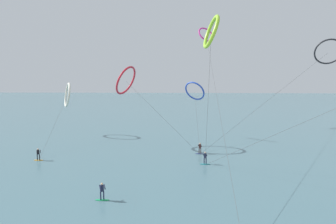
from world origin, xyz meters
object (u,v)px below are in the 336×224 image
at_px(surfer_amber, 38,155).
at_px(surfer_navy, 200,149).
at_px(kite_magenta, 206,35).
at_px(kite_lime, 211,32).
at_px(kite_crimson, 126,80).
at_px(surfer_emerald, 102,193).
at_px(kite_charcoal, 328,52).
at_px(kite_cobalt, 195,91).
at_px(kite_ivory, 67,95).
at_px(surfer_teal, 205,159).

height_order(surfer_amber, surfer_navy, same).
bearing_deg(kite_magenta, kite_lime, -126.45).
height_order(surfer_navy, kite_magenta, kite_magenta).
distance_m(surfer_amber, kite_crimson, 17.43).
relative_size(surfer_emerald, surfer_navy, 1.00).
xyz_separation_m(surfer_emerald, kite_crimson, (-1.84, 21.36, 10.26)).
relative_size(kite_charcoal, kite_cobalt, 1.81).
bearing_deg(kite_magenta, kite_ivory, 174.72).
distance_m(surfer_navy, kite_magenta, 34.98).
bearing_deg(kite_ivory, kite_lime, 20.97).
xyz_separation_m(surfer_navy, kite_crimson, (-12.05, 4.73, 10.26)).
relative_size(surfer_emerald, kite_magenta, 0.03).
xyz_separation_m(surfer_teal, kite_charcoal, (22.65, 15.20, 15.26)).
bearing_deg(surfer_amber, kite_crimson, -164.25).
distance_m(surfer_amber, kite_ivory, 19.22).
relative_size(surfer_teal, kite_lime, 0.09).
relative_size(kite_charcoal, kite_lime, 1.37).
bearing_deg(kite_ivory, surfer_amber, -20.28).
bearing_deg(kite_crimson, kite_cobalt, 140.25).
bearing_deg(kite_ivory, kite_crimson, 28.86).
bearing_deg(surfer_navy, kite_lime, -62.61).
distance_m(surfer_teal, kite_charcoal, 31.25).
bearing_deg(surfer_emerald, kite_ivory, -89.99).
xyz_separation_m(surfer_amber, kite_lime, (23.22, -3.99, 15.88)).
xyz_separation_m(surfer_navy, kite_magenta, (2.95, 27.79, 21.04)).
bearing_deg(kite_ivory, surfer_navy, 33.45).
distance_m(surfer_emerald, kite_ivory, 34.21).
distance_m(surfer_amber, kite_cobalt, 28.93).
distance_m(kite_crimson, kite_charcoal, 35.81).
relative_size(kite_crimson, kite_ivory, 0.70).
bearing_deg(kite_crimson, surfer_emerald, 23.59).
xyz_separation_m(surfer_navy, kite_ivory, (-25.54, 13.06, 7.32)).
distance_m(surfer_emerald, kite_magenta, 50.88).
bearing_deg(kite_crimson, surfer_navy, 87.20).
bearing_deg(kite_magenta, surfer_amber, -161.10).
height_order(kite_lime, kite_magenta, kite_magenta).
xyz_separation_m(kite_crimson, kite_charcoal, (35.05, 5.34, 5.00)).
xyz_separation_m(surfer_amber, kite_cobalt, (22.37, 16.41, 8.20)).
height_order(surfer_emerald, surfer_navy, same).
bearing_deg(surfer_navy, kite_ivory, 176.82).
height_order(surfer_teal, kite_charcoal, kite_charcoal).
bearing_deg(kite_crimson, kite_lime, 62.23).
relative_size(kite_crimson, kite_lime, 0.75).
bearing_deg(surfer_emerald, kite_crimson, -112.38).
bearing_deg(kite_lime, kite_crimson, -145.15).
height_order(kite_ivory, kite_lime, kite_lime).
distance_m(surfer_emerald, kite_lime, 20.83).
height_order(surfer_amber, kite_crimson, kite_crimson).
xyz_separation_m(kite_ivory, kite_cobalt, (25.20, -1.13, 0.88)).
bearing_deg(surfer_emerald, kite_magenta, -133.81).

